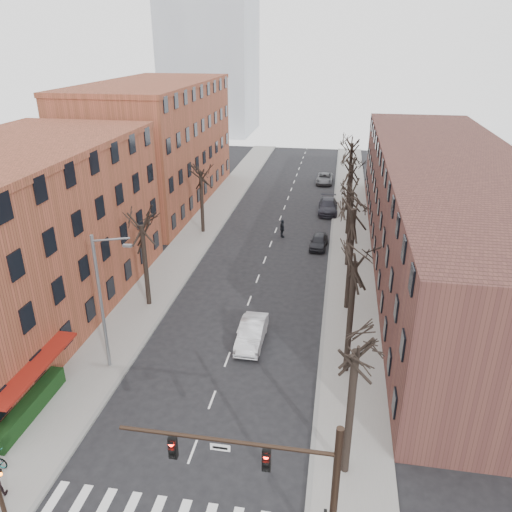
% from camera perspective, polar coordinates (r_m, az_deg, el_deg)
% --- Properties ---
extents(sidewalk_left, '(4.00, 90.00, 0.15)m').
position_cam_1_polar(sidewalk_left, '(54.81, -6.18, 3.15)').
color(sidewalk_left, gray).
rests_on(sidewalk_left, ground).
extents(sidewalk_right, '(4.00, 90.00, 0.15)m').
position_cam_1_polar(sidewalk_right, '(52.91, 10.77, 2.09)').
color(sidewalk_right, gray).
rests_on(sidewalk_right, ground).
extents(building_left_near, '(12.00, 26.00, 12.00)m').
position_cam_1_polar(building_left_near, '(39.17, -25.96, 1.50)').
color(building_left_near, brown).
rests_on(building_left_near, ground).
extents(building_left_far, '(12.00, 28.00, 14.00)m').
position_cam_1_polar(building_left_far, '(63.63, -11.38, 12.22)').
color(building_left_far, brown).
rests_on(building_left_far, ground).
extents(building_right, '(12.00, 50.00, 10.00)m').
position_cam_1_polar(building_right, '(47.51, 20.95, 4.71)').
color(building_right, '#4F2B25').
rests_on(building_right, ground).
extents(awning_left, '(1.20, 7.00, 0.15)m').
position_cam_1_polar(awning_left, '(32.12, -23.09, -15.33)').
color(awning_left, maroon).
rests_on(awning_left, ground).
extents(hedge, '(0.80, 6.00, 1.00)m').
position_cam_1_polar(hedge, '(31.15, -24.42, -15.43)').
color(hedge, '#143512').
rests_on(hedge, sidewalk_left).
extents(tree_right_a, '(5.20, 5.20, 10.00)m').
position_cam_1_polar(tree_right_a, '(26.59, 10.07, -23.12)').
color(tree_right_a, black).
rests_on(tree_right_a, ground).
extents(tree_right_b, '(5.20, 5.20, 10.80)m').
position_cam_1_polar(tree_right_b, '(32.61, 10.18, -12.86)').
color(tree_right_b, black).
rests_on(tree_right_b, ground).
extents(tree_right_c, '(5.20, 5.20, 11.60)m').
position_cam_1_polar(tree_right_c, '(39.34, 10.25, -5.95)').
color(tree_right_c, black).
rests_on(tree_right_c, ground).
extents(tree_right_d, '(5.20, 5.20, 10.00)m').
position_cam_1_polar(tree_right_d, '(46.48, 10.30, -1.11)').
color(tree_right_d, black).
rests_on(tree_right_d, ground).
extents(tree_right_e, '(5.20, 5.20, 10.80)m').
position_cam_1_polar(tree_right_e, '(53.86, 10.33, 2.43)').
color(tree_right_e, black).
rests_on(tree_right_e, ground).
extents(tree_right_f, '(5.20, 5.20, 11.60)m').
position_cam_1_polar(tree_right_f, '(61.40, 10.36, 5.11)').
color(tree_right_f, black).
rests_on(tree_right_f, ground).
extents(tree_left_a, '(5.20, 5.20, 9.50)m').
position_cam_1_polar(tree_left_a, '(40.11, -12.08, -5.50)').
color(tree_left_a, black).
rests_on(tree_left_a, ground).
extents(tree_left_b, '(5.20, 5.20, 9.50)m').
position_cam_1_polar(tree_left_b, '(53.83, -6.05, 2.68)').
color(tree_left_b, black).
rests_on(tree_left_b, ground).
extents(signal_mast_arm, '(8.14, 0.30, 7.20)m').
position_cam_1_polar(signal_mast_arm, '(19.96, 4.16, -24.44)').
color(signal_mast_arm, black).
rests_on(signal_mast_arm, ground).
extents(streetlight, '(2.45, 0.22, 9.03)m').
position_cam_1_polar(streetlight, '(31.19, -17.09, -4.55)').
color(streetlight, slate).
rests_on(streetlight, ground).
extents(silver_sedan, '(1.66, 4.71, 1.55)m').
position_cam_1_polar(silver_sedan, '(34.34, -0.49, -8.79)').
color(silver_sedan, silver).
rests_on(silver_sedan, ground).
extents(parked_car_near, '(1.85, 3.99, 1.32)m').
position_cam_1_polar(parked_car_near, '(49.83, 7.19, 1.67)').
color(parked_car_near, black).
rests_on(parked_car_near, ground).
extents(parked_car_mid, '(2.35, 5.52, 1.59)m').
position_cam_1_polar(parked_car_mid, '(60.19, 8.22, 5.67)').
color(parked_car_mid, '#22222A').
rests_on(parked_car_mid, ground).
extents(parked_car_far, '(2.34, 4.93, 1.36)m').
position_cam_1_polar(parked_car_far, '(72.78, 7.84, 8.77)').
color(parked_car_far, '#55575C').
rests_on(parked_car_far, ground).
extents(pedestrian_crossing, '(0.89, 1.21, 1.91)m').
position_cam_1_polar(pedestrian_crossing, '(52.01, 3.02, 3.15)').
color(pedestrian_crossing, black).
rests_on(pedestrian_crossing, ground).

